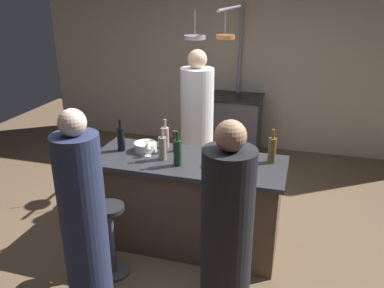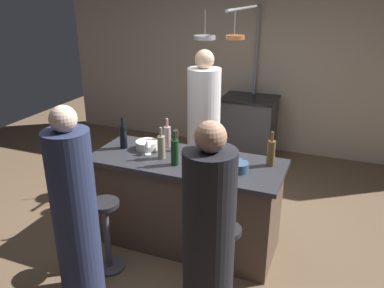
% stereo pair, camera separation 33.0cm
% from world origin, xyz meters
% --- Properties ---
extents(ground_plane, '(9.00, 9.00, 0.00)m').
position_xyz_m(ground_plane, '(0.00, 0.00, 0.00)').
color(ground_plane, brown).
extents(back_wall, '(6.40, 0.16, 2.60)m').
position_xyz_m(back_wall, '(0.00, 2.85, 1.30)').
color(back_wall, '#BCAD99').
rests_on(back_wall, ground_plane).
extents(kitchen_island, '(1.80, 0.72, 0.90)m').
position_xyz_m(kitchen_island, '(0.00, 0.00, 0.45)').
color(kitchen_island, brown).
rests_on(kitchen_island, ground_plane).
extents(stove_range, '(0.80, 0.64, 0.89)m').
position_xyz_m(stove_range, '(0.00, 2.45, 0.45)').
color(stove_range, '#47474C').
rests_on(stove_range, ground_plane).
extents(chef, '(0.37, 0.37, 1.77)m').
position_xyz_m(chef, '(-0.17, 0.95, 0.82)').
color(chef, white).
rests_on(chef, ground_plane).
extents(bar_stool_right, '(0.28, 0.28, 0.68)m').
position_xyz_m(bar_stool_right, '(0.57, -0.62, 0.38)').
color(bar_stool_right, '#4C4C51').
rests_on(bar_stool_right, ground_plane).
extents(guest_right, '(0.35, 0.35, 1.64)m').
position_xyz_m(guest_right, '(0.57, -0.99, 0.76)').
color(guest_right, black).
rests_on(guest_right, ground_plane).
extents(bar_stool_left, '(0.28, 0.28, 0.68)m').
position_xyz_m(bar_stool_left, '(-0.50, -0.62, 0.38)').
color(bar_stool_left, '#4C4C51').
rests_on(bar_stool_left, ground_plane).
extents(guest_left, '(0.34, 0.34, 1.62)m').
position_xyz_m(guest_left, '(-0.52, -0.98, 0.75)').
color(guest_left, '#262D4C').
rests_on(guest_left, ground_plane).
extents(overhead_pot_rack, '(0.58, 1.57, 2.17)m').
position_xyz_m(overhead_pot_rack, '(-0.07, 1.94, 1.62)').
color(overhead_pot_rack, gray).
rests_on(overhead_pot_rack, ground_plane).
extents(pepper_mill, '(0.05, 0.05, 0.21)m').
position_xyz_m(pepper_mill, '(-0.17, 0.17, 1.01)').
color(pepper_mill, '#382319').
rests_on(pepper_mill, kitchen_island).
extents(wine_bottle_amber, '(0.07, 0.07, 0.32)m').
position_xyz_m(wine_bottle_amber, '(0.75, 0.16, 1.02)').
color(wine_bottle_amber, brown).
rests_on(wine_bottle_amber, kitchen_island).
extents(wine_bottle_white, '(0.07, 0.07, 0.30)m').
position_xyz_m(wine_bottle_white, '(-0.22, -0.05, 1.02)').
color(wine_bottle_white, gray).
rests_on(wine_bottle_white, kitchen_island).
extents(wine_bottle_rose, '(0.07, 0.07, 0.29)m').
position_xyz_m(wine_bottle_rose, '(-0.30, 0.24, 1.01)').
color(wine_bottle_rose, '#B78C8E').
rests_on(wine_bottle_rose, kitchen_island).
extents(wine_bottle_red, '(0.07, 0.07, 0.32)m').
position_xyz_m(wine_bottle_red, '(-0.05, -0.14, 1.02)').
color(wine_bottle_red, '#143319').
rests_on(wine_bottle_red, kitchen_island).
extents(wine_bottle_dark, '(0.07, 0.07, 0.31)m').
position_xyz_m(wine_bottle_dark, '(-0.68, 0.04, 1.02)').
color(wine_bottle_dark, black).
rests_on(wine_bottle_dark, kitchen_island).
extents(wine_glass_near_left_guest, '(0.07, 0.07, 0.15)m').
position_xyz_m(wine_glass_near_left_guest, '(-0.38, -0.02, 1.01)').
color(wine_glass_near_left_guest, silver).
rests_on(wine_glass_near_left_guest, kitchen_island).
extents(wine_glass_by_chef, '(0.07, 0.07, 0.15)m').
position_xyz_m(wine_glass_by_chef, '(0.38, -0.21, 1.01)').
color(wine_glass_by_chef, silver).
rests_on(wine_glass_by_chef, kitchen_island).
extents(mixing_bowl_wooden, '(0.14, 0.14, 0.06)m').
position_xyz_m(mixing_bowl_wooden, '(0.27, -0.07, 0.93)').
color(mixing_bowl_wooden, brown).
rests_on(mixing_bowl_wooden, kitchen_island).
extents(mixing_bowl_blue, '(0.19, 0.19, 0.08)m').
position_xyz_m(mixing_bowl_blue, '(0.51, -0.06, 0.94)').
color(mixing_bowl_blue, '#334C6B').
rests_on(mixing_bowl_blue, kitchen_island).
extents(mixing_bowl_ceramic, '(0.22, 0.22, 0.08)m').
position_xyz_m(mixing_bowl_ceramic, '(-0.46, 0.10, 0.94)').
color(mixing_bowl_ceramic, silver).
rests_on(mixing_bowl_ceramic, kitchen_island).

